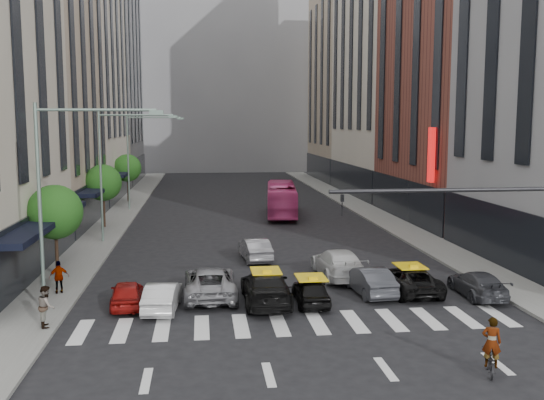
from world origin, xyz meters
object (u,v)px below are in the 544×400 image
object	(u,v)px
streetlamp_far	(138,149)
bus	(282,199)
streetlamp_mid	(114,158)
pedestrian_near	(46,306)
streetlamp_near	(62,180)
taxi_center	(311,291)
motorcycle	(491,362)
car_white_front	(163,296)
car_red	(127,294)
taxi_left	(266,287)
pedestrian_far	(59,277)

from	to	relation	value
streetlamp_far	bus	distance (m)	14.63
streetlamp_mid	pedestrian_near	bearing A→B (deg)	-91.13
streetlamp_near	taxi_center	distance (m)	12.07
motorcycle	streetlamp_mid	bearing A→B (deg)	-35.40
car_white_front	taxi_center	xyz separation A→B (m)	(6.73, 0.11, -0.02)
pedestrian_near	motorcycle	bearing A→B (deg)	-125.51
streetlamp_near	pedestrian_near	bearing A→B (deg)	-99.65
streetlamp_near	motorcycle	bearing A→B (deg)	-28.39
car_red	taxi_left	size ratio (longest dim) A/B	0.68
bus	streetlamp_near	bearing A→B (deg)	70.72
pedestrian_near	pedestrian_far	bearing A→B (deg)	-7.00
car_red	taxi_left	world-z (taller)	taxi_left
streetlamp_near	pedestrian_near	world-z (taller)	streetlamp_near
streetlamp_far	taxi_center	distance (m)	34.07
streetlamp_far	streetlamp_near	bearing A→B (deg)	-90.00
pedestrian_near	pedestrian_far	xyz separation A→B (m)	(-0.60, 4.94, -0.05)
bus	pedestrian_far	world-z (taller)	bus
taxi_left	motorcycle	xyz separation A→B (m)	(6.57, -8.80, -0.36)
streetlamp_far	pedestrian_near	xyz separation A→B (m)	(-0.36, -34.10, -4.91)
taxi_left	bus	bearing A→B (deg)	-98.75
streetlamp_near	car_white_front	xyz separation A→B (m)	(4.12, 0.04, -5.27)
pedestrian_near	taxi_left	bearing A→B (deg)	-88.21
streetlamp_far	pedestrian_far	bearing A→B (deg)	-91.89
bus	streetlamp_mid	bearing A→B (deg)	46.96
streetlamp_mid	pedestrian_far	distance (m)	14.09
car_red	motorcycle	world-z (taller)	car_red
pedestrian_far	car_red	bearing A→B (deg)	129.49
pedestrian_near	pedestrian_far	size ratio (longest dim) A/B	1.06
bus	motorcycle	bearing A→B (deg)	100.10
motorcycle	pedestrian_far	xyz separation A→B (m)	(-16.33, 11.15, 0.54)
streetlamp_mid	streetlamp_far	distance (m)	16.00
streetlamp_mid	taxi_left	size ratio (longest dim) A/B	1.71
car_white_front	taxi_center	size ratio (longest dim) A/B	1.06
car_red	bus	bearing A→B (deg)	-116.11
streetlamp_mid	car_white_front	world-z (taller)	streetlamp_mid
car_red	taxi_left	xyz separation A→B (m)	(6.32, -0.25, 0.15)
motorcycle	pedestrian_near	size ratio (longest dim) A/B	0.91
pedestrian_far	bus	bearing A→B (deg)	-139.08
taxi_center	motorcycle	distance (m)	9.58
streetlamp_far	taxi_left	distance (m)	33.12
bus	pedestrian_near	bearing A→B (deg)	71.77
streetlamp_mid	pedestrian_near	distance (m)	18.75
car_white_front	motorcycle	xyz separation A→B (m)	(11.25, -8.34, -0.24)
car_red	taxi_center	xyz separation A→B (m)	(8.37, -0.60, 0.01)
taxi_left	streetlamp_near	bearing A→B (deg)	3.56
car_red	bus	world-z (taller)	bus
pedestrian_near	car_red	bearing A→B (deg)	-58.94
streetlamp_near	bus	xyz separation A→B (m)	(13.09, 27.19, -4.42)
streetlamp_mid	bus	xyz separation A→B (m)	(13.09, 11.19, -4.42)
streetlamp_near	bus	bearing A→B (deg)	64.29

